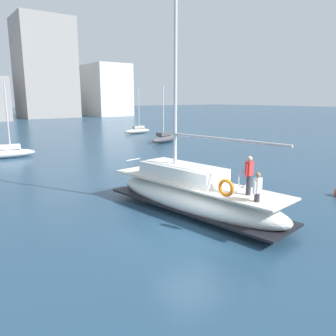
{
  "coord_description": "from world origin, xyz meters",
  "views": [
    {
      "loc": [
        -7.9,
        -9.4,
        5.26
      ],
      "look_at": [
        1.78,
        3.87,
        1.8
      ],
      "focal_mm": 35.54,
      "sensor_mm": 36.0,
      "label": 1
    }
  ],
  "objects": [
    {
      "name": "moored_sloop_near",
      "position": [
        -2.28,
        22.82,
        0.52
      ],
      "size": [
        4.94,
        1.75,
        6.5
      ],
      "color": "white",
      "rests_on": "ground"
    },
    {
      "name": "moored_cutter_right",
      "position": [
        18.08,
        34.08,
        0.51
      ],
      "size": [
        4.64,
        1.42,
        6.83
      ],
      "color": "#B7B2A8",
      "rests_on": "ground"
    },
    {
      "name": "moored_sloop_far",
      "position": [
        15.45,
        23.21,
        0.55
      ],
      "size": [
        5.41,
        2.99,
        6.74
      ],
      "color": "#4C4C51",
      "rests_on": "ground"
    },
    {
      "name": "ground_plane",
      "position": [
        0.0,
        0.0,
        0.0
      ],
      "size": [
        400.0,
        400.0,
        0.0
      ],
      "primitive_type": "plane",
      "color": "navy"
    },
    {
      "name": "main_sailboat",
      "position": [
        1.77,
        1.94,
        0.91
      ],
      "size": [
        3.77,
        9.85,
        13.38
      ],
      "color": "white",
      "rests_on": "ground"
    }
  ]
}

